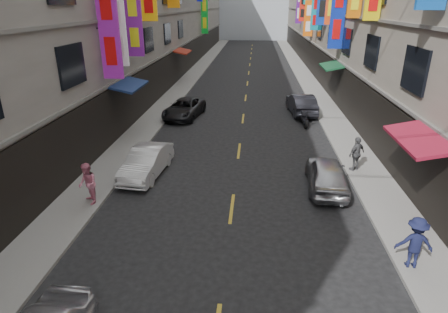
% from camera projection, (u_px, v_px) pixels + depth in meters
% --- Properties ---
extents(sidewalk_left, '(2.00, 90.00, 0.12)m').
position_uv_depth(sidewalk_left, '(186.00, 82.00, 36.75)').
color(sidewalk_left, slate).
rests_on(sidewalk_left, ground).
extents(sidewalk_right, '(2.00, 90.00, 0.12)m').
position_uv_depth(sidewalk_right, '(310.00, 84.00, 35.83)').
color(sidewalk_right, slate).
rests_on(sidewalk_right, ground).
extents(street_awnings, '(13.99, 35.20, 0.41)m').
position_uv_depth(street_awnings, '(219.00, 86.00, 20.52)').
color(street_awnings, '#155118').
rests_on(street_awnings, ground).
extents(lane_markings, '(0.12, 80.20, 0.01)m').
position_uv_depth(lane_markings, '(247.00, 90.00, 33.54)').
color(lane_markings, gold).
rests_on(lane_markings, ground).
extents(scooter_far_right, '(0.50, 1.80, 1.14)m').
position_uv_depth(scooter_far_right, '(304.00, 119.00, 23.66)').
color(scooter_far_right, black).
rests_on(scooter_far_right, ground).
extents(car_left_mid, '(1.71, 3.96, 1.27)m').
position_uv_depth(car_left_mid, '(146.00, 162.00, 16.71)').
color(car_left_mid, silver).
rests_on(car_left_mid, ground).
extents(car_left_far, '(2.64, 4.63, 1.22)m').
position_uv_depth(car_left_far, '(184.00, 108.00, 25.32)').
color(car_left_far, black).
rests_on(car_left_far, ground).
extents(car_right_mid, '(1.75, 3.91, 1.31)m').
position_uv_depth(car_right_mid, '(327.00, 174.00, 15.50)').
color(car_right_mid, '#A3A3A7').
rests_on(car_right_mid, ground).
extents(car_right_far, '(1.90, 4.39, 1.40)m').
position_uv_depth(car_right_far, '(301.00, 104.00, 26.10)').
color(car_right_far, '#25252C').
rests_on(car_right_far, ground).
extents(pedestrian_lfar, '(0.91, 0.95, 1.62)m').
position_uv_depth(pedestrian_lfar, '(88.00, 184.00, 14.02)').
color(pedestrian_lfar, pink).
rests_on(pedestrian_lfar, sidewalk_left).
extents(pedestrian_rnear, '(1.07, 0.62, 1.58)m').
position_uv_depth(pedestrian_rnear, '(415.00, 243.00, 10.61)').
color(pedestrian_rnear, '#15193C').
rests_on(pedestrian_rnear, sidewalk_right).
extents(pedestrian_rfar, '(1.07, 0.99, 1.60)m').
position_uv_depth(pedestrian_rfar, '(357.00, 154.00, 16.86)').
color(pedestrian_rfar, '#535355').
rests_on(pedestrian_rfar, sidewalk_right).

